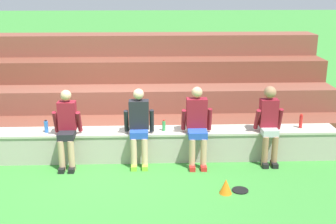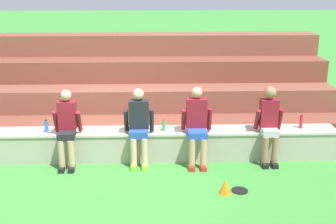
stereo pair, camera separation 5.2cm
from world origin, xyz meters
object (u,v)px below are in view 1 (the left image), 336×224
at_px(sports_cone, 226,186).
at_px(water_bottle_center_gap, 301,121).
at_px(person_right_of_center, 269,122).
at_px(frisbee, 240,190).
at_px(person_center, 197,124).
at_px(water_bottle_near_left, 164,126).
at_px(water_bottle_mid_right, 46,127).
at_px(person_left_of_center, 139,125).
at_px(person_far_left, 67,127).

bearing_deg(sports_cone, water_bottle_center_gap, 41.79).
relative_size(person_right_of_center, water_bottle_center_gap, 5.28).
bearing_deg(sports_cone, frisbee, 16.37).
xyz_separation_m(person_center, person_right_of_center, (1.30, 0.01, 0.01)).
bearing_deg(water_bottle_near_left, water_bottle_mid_right, -179.70).
xyz_separation_m(person_left_of_center, person_right_of_center, (2.34, 0.01, 0.02)).
xyz_separation_m(water_bottle_mid_right, sports_cone, (3.07, -1.39, -0.55)).
distance_m(water_bottle_center_gap, water_bottle_mid_right, 4.70).
bearing_deg(sports_cone, water_bottle_near_left, 123.67).
distance_m(person_far_left, person_left_of_center, 1.27).
relative_size(person_center, water_bottle_center_gap, 5.27).
relative_size(person_left_of_center, sports_cone, 5.78).
xyz_separation_m(water_bottle_near_left, sports_cone, (0.93, -1.40, -0.54)).
bearing_deg(person_center, water_bottle_mid_right, 175.66).
relative_size(person_center, sports_cone, 5.86).
bearing_deg(person_far_left, water_bottle_mid_right, 151.63).
xyz_separation_m(person_right_of_center, sports_cone, (-0.96, -1.19, -0.65)).
bearing_deg(person_center, water_bottle_center_gap, 8.03).
distance_m(person_left_of_center, person_right_of_center, 2.34).
distance_m(water_bottle_near_left, frisbee, 1.89).
relative_size(person_far_left, person_left_of_center, 0.99).
relative_size(person_center, water_bottle_mid_right, 6.02).
height_order(person_far_left, sports_cone, person_far_left).
height_order(water_bottle_near_left, frisbee, water_bottle_near_left).
bearing_deg(water_bottle_mid_right, person_right_of_center, -2.75).
bearing_deg(water_bottle_mid_right, person_left_of_center, -6.86).
bearing_deg(person_left_of_center, water_bottle_center_gap, 5.22).
relative_size(person_far_left, person_center, 0.98).
distance_m(water_bottle_near_left, sports_cone, 1.76).
bearing_deg(water_bottle_mid_right, person_center, -4.34).
relative_size(person_far_left, water_bottle_center_gap, 5.15).
xyz_separation_m(person_right_of_center, frisbee, (-0.71, -1.12, -0.76)).
xyz_separation_m(person_center, water_bottle_near_left, (-0.59, 0.22, -0.10)).
bearing_deg(sports_cone, person_far_left, 156.33).
distance_m(person_left_of_center, person_center, 1.03).
xyz_separation_m(water_bottle_center_gap, frisbee, (-1.38, -1.39, -0.68)).
height_order(person_left_of_center, water_bottle_mid_right, person_left_of_center).
bearing_deg(water_bottle_center_gap, sports_cone, -138.21).
bearing_deg(water_bottle_mid_right, person_far_left, -28.37).
distance_m(person_left_of_center, sports_cone, 1.92).
height_order(person_right_of_center, water_bottle_near_left, person_right_of_center).
bearing_deg(water_bottle_center_gap, water_bottle_mid_right, -179.12).
height_order(person_far_left, water_bottle_mid_right, person_far_left).
height_order(water_bottle_mid_right, sports_cone, water_bottle_mid_right).
xyz_separation_m(person_far_left, person_center, (2.30, 0.02, 0.03)).
height_order(person_center, frisbee, person_center).
bearing_deg(person_right_of_center, person_left_of_center, -179.76).
distance_m(person_far_left, water_bottle_mid_right, 0.48).
bearing_deg(person_left_of_center, person_far_left, -178.97).
xyz_separation_m(person_center, water_bottle_center_gap, (1.98, 0.28, -0.07)).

